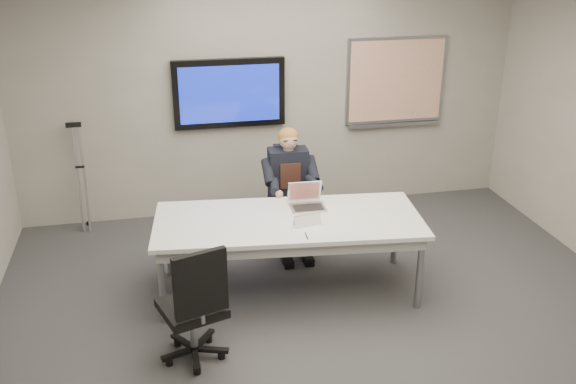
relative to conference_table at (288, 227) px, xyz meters
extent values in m
cube|color=#323234|center=(0.22, -0.98, -0.68)|extent=(6.00, 6.00, 0.02)
cube|color=silver|center=(0.22, -0.98, 2.12)|extent=(6.00, 6.00, 0.02)
cube|color=gray|center=(0.22, 2.02, 0.72)|extent=(6.00, 0.02, 2.80)
cube|color=white|center=(0.00, 0.00, 0.07)|extent=(2.58, 1.29, 0.04)
cube|color=#B8B8B4|center=(0.00, 0.00, -0.02)|extent=(2.47, 1.18, 0.10)
cylinder|color=gray|center=(-1.20, -0.31, -0.32)|extent=(0.06, 0.06, 0.73)
cylinder|color=gray|center=(1.11, -0.55, -0.32)|extent=(0.06, 0.06, 0.73)
cylinder|color=gray|center=(-1.11, 0.55, -0.32)|extent=(0.06, 0.06, 0.73)
cylinder|color=gray|center=(1.20, 0.31, -0.32)|extent=(0.06, 0.06, 0.73)
cube|color=black|center=(-0.28, 1.97, 0.82)|extent=(1.30, 0.08, 0.80)
cube|color=#0D1B95|center=(-0.28, 1.92, 0.82)|extent=(1.16, 0.01, 0.66)
cube|color=gray|center=(1.77, 1.99, 0.87)|extent=(1.25, 0.04, 1.05)
cube|color=white|center=(1.77, 1.97, 0.87)|extent=(1.18, 0.01, 0.98)
cube|color=gray|center=(1.77, 1.96, 0.32)|extent=(1.18, 0.05, 0.04)
cylinder|color=gray|center=(0.21, 1.01, -0.41)|extent=(0.06, 0.06, 0.34)
cube|color=black|center=(0.21, 1.01, -0.24)|extent=(0.49, 0.49, 0.07)
cube|color=black|center=(0.24, 1.22, 0.07)|extent=(0.40, 0.10, 0.49)
cylinder|color=gray|center=(-0.98, -0.87, -0.39)|extent=(0.06, 0.06, 0.37)
cube|color=black|center=(-0.98, -0.87, -0.21)|extent=(0.59, 0.59, 0.07)
cube|color=black|center=(-0.91, -1.08, 0.12)|extent=(0.42, 0.18, 0.53)
cube|color=black|center=(0.21, 0.98, 0.14)|extent=(0.43, 0.25, 0.57)
cube|color=#371D16|center=(0.21, 0.86, 0.17)|extent=(0.22, 0.03, 0.28)
sphere|color=tan|center=(0.21, 0.95, 0.55)|extent=(0.21, 0.21, 0.21)
ellipsoid|color=brown|center=(0.21, 0.97, 0.58)|extent=(0.22, 0.22, 0.18)
cube|color=silver|center=(0.23, 0.18, 0.10)|extent=(0.34, 0.24, 0.02)
cube|color=black|center=(0.23, 0.17, 0.11)|extent=(0.29, 0.17, 0.00)
cube|color=silver|center=(0.23, 0.33, 0.21)|extent=(0.33, 0.09, 0.22)
cube|color=red|center=(0.23, 0.32, 0.22)|extent=(0.29, 0.07, 0.18)
cylinder|color=black|center=(0.08, -0.40, 0.09)|extent=(0.02, 0.13, 0.01)
camera|label=1|loc=(-1.14, -5.31, 2.61)|focal=40.00mm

